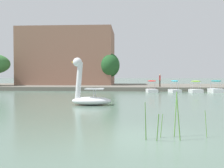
# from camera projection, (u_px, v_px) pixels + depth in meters

# --- Properties ---
(ground_plane) EXTENTS (501.76, 501.76, 0.00)m
(ground_plane) POSITION_uv_depth(u_px,v_px,m) (141.00, 138.00, 9.13)
(ground_plane) COLOR #567060
(shore_bank_far) EXTENTS (110.47, 18.46, 0.56)m
(shore_bank_far) POSITION_uv_depth(u_px,v_px,m) (134.00, 87.00, 46.16)
(shore_bank_far) COLOR #6B665B
(shore_bank_far) RESTS_ON ground_plane
(swan_boat) EXTENTS (2.93, 1.51, 3.46)m
(swan_boat) POSITION_uv_depth(u_px,v_px,m) (89.00, 94.00, 19.55)
(swan_boat) COLOR white
(swan_boat) RESTS_ON ground_plane
(pedal_boat_red) EXTENTS (1.52, 2.18, 1.58)m
(pedal_boat_red) POSITION_uv_depth(u_px,v_px,m) (152.00, 89.00, 35.01)
(pedal_boat_red) COLOR white
(pedal_boat_red) RESTS_ON ground_plane
(pedal_boat_cyan) EXTENTS (1.57, 2.12, 1.57)m
(pedal_boat_cyan) POSITION_uv_depth(u_px,v_px,m) (175.00, 89.00, 34.85)
(pedal_boat_cyan) COLOR white
(pedal_boat_cyan) RESTS_ON ground_plane
(pedal_boat_lime) EXTENTS (1.48, 2.22, 1.53)m
(pedal_boat_lime) POSITION_uv_depth(u_px,v_px,m) (196.00, 89.00, 34.56)
(pedal_boat_lime) COLOR white
(pedal_boat_lime) RESTS_ON ground_plane
(pedal_boat_teal) EXTENTS (1.57, 2.41, 1.58)m
(pedal_boat_teal) POSITION_uv_depth(u_px,v_px,m) (216.00, 89.00, 34.44)
(pedal_boat_teal) COLOR white
(pedal_boat_teal) RESTS_ON ground_plane
(tree_broadleaf_left) EXTENTS (3.81, 4.39, 5.42)m
(tree_broadleaf_left) POSITION_uv_depth(u_px,v_px,m) (110.00, 65.00, 45.79)
(tree_broadleaf_left) COLOR brown
(tree_broadleaf_left) RESTS_ON shore_bank_far
(person_on_path) EXTENTS (0.25, 0.24, 1.83)m
(person_on_path) POSITION_uv_depth(u_px,v_px,m) (160.00, 80.00, 38.78)
(person_on_path) COLOR #47382D
(person_on_path) RESTS_ON shore_bank_far
(parked_van) EXTENTS (4.27, 2.00, 1.99)m
(parked_van) POSITION_uv_depth(u_px,v_px,m) (81.00, 79.00, 47.64)
(parked_van) COLOR silver
(parked_van) RESTS_ON shore_bank_far
(apartment_block) EXTENTS (16.82, 11.23, 10.11)m
(apartment_block) POSITION_uv_depth(u_px,v_px,m) (69.00, 58.00, 50.59)
(apartment_block) COLOR #996B56
(apartment_block) RESTS_ON shore_bank_far
(reed_clump_foreground) EXTENTS (2.17, 0.98, 1.57)m
(reed_clump_foreground) POSITION_uv_depth(u_px,v_px,m) (169.00, 120.00, 9.04)
(reed_clump_foreground) COLOR #568E38
(reed_clump_foreground) RESTS_ON ground_plane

